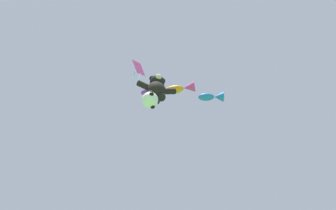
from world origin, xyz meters
The scene contains 6 objects.
teddy_bear_kite centered at (0.92, 6.90, 12.39)m, with size 2.37×1.04×2.40m.
soccer_ball_kite centered at (0.62, 6.81, 10.73)m, with size 0.96×0.95×0.88m.
fish_kite_cobalt centered at (5.04, 7.70, 14.35)m, with size 1.84×1.08×0.70m.
fish_kite_tangerine centered at (2.91, 8.06, 15.22)m, with size 2.37×1.61×0.80m.
fish_kite_violet centered at (0.86, 8.39, 14.40)m, with size 1.50×1.03×0.59m.
diamond_kite centered at (-0.41, 7.52, 15.64)m, with size 1.14×1.03×3.11m.
Camera 1 is at (-0.04, 0.64, 0.85)m, focal length 24.00 mm.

